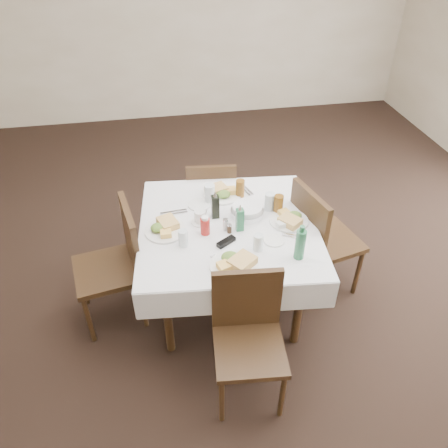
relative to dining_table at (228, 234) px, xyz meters
The scene contains 33 objects.
ground_plane 0.74m from the dining_table, 43.99° to the left, with size 7.00×7.00×0.00m, color black.
room_shell 1.08m from the dining_table, 43.99° to the left, with size 6.04×7.04×2.80m.
dining_table is the anchor object (origin of this frame).
chair_north 0.76m from the dining_table, 90.81° to the left, with size 0.45×0.45×0.87m.
chair_south 0.76m from the dining_table, 91.35° to the right, with size 0.47×0.47×0.90m.
chair_east 0.71m from the dining_table, ahead, with size 0.55×0.55×0.97m.
chair_west 0.81m from the dining_table, behind, with size 0.53×0.53×0.96m.
meal_north 0.39m from the dining_table, 87.43° to the left, with size 0.30×0.30×0.07m.
meal_south 0.45m from the dining_table, 95.27° to the right, with size 0.31×0.31×0.07m.
meal_east 0.45m from the dining_table, ahead, with size 0.28×0.28×0.06m.
meal_west 0.46m from the dining_table, behind, with size 0.29×0.29×0.06m.
side_plate_a 0.33m from the dining_table, 122.48° to the left, with size 0.17×0.17×0.01m.
side_plate_b 0.37m from the dining_table, 41.12° to the right, with size 0.14×0.14×0.01m.
water_n 0.36m from the dining_table, 105.53° to the left, with size 0.08×0.08×0.15m.
water_s 0.36m from the dining_table, 64.91° to the right, with size 0.06×0.06×0.12m.
water_e 0.39m from the dining_table, 21.35° to the left, with size 0.07×0.07×0.14m.
water_w 0.40m from the dining_table, 153.54° to the right, with size 0.06×0.06×0.12m.
iced_tea_a 0.40m from the dining_table, 65.19° to the left, with size 0.07×0.07×0.14m.
iced_tea_b 0.43m from the dining_table, 11.98° to the left, with size 0.07×0.07×0.14m.
bread_basket 0.22m from the dining_table, 28.93° to the left, with size 0.24×0.24×0.08m.
oil_cruet_dark 0.22m from the dining_table, 124.98° to the left, with size 0.05×0.05×0.22m.
oil_cruet_green 0.20m from the dining_table, 46.44° to the right, with size 0.05×0.05×0.21m.
ketchup_bottle 0.24m from the dining_table, 158.12° to the right, with size 0.07×0.07×0.14m.
salt_shaker 0.14m from the dining_table, 119.89° to the right, with size 0.04×0.04×0.09m.
pepper_shaker 0.15m from the dining_table, 95.80° to the right, with size 0.03×0.03×0.07m.
coffee_mug 0.24m from the dining_table, 161.64° to the left, with size 0.13×0.13×0.10m.
sunglasses 0.23m from the dining_table, 104.83° to the right, with size 0.14×0.11×0.03m.
green_bottle 0.60m from the dining_table, 48.02° to the right, with size 0.07×0.07×0.25m.
sugar_caddy 0.40m from the dining_table, 15.39° to the right, with size 0.11×0.07×0.05m.
cutlery_n 0.48m from the dining_table, 61.99° to the left, with size 0.10×0.18×0.01m.
cutlery_s 0.42m from the dining_table, 108.17° to the right, with size 0.11×0.17×0.01m.
cutlery_e 0.48m from the dining_table, 27.77° to the right, with size 0.16×0.10×0.01m.
cutlery_w 0.43m from the dining_table, 151.05° to the left, with size 0.20×0.07×0.01m.
Camera 1 is at (-0.69, -2.63, 2.65)m, focal length 35.00 mm.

